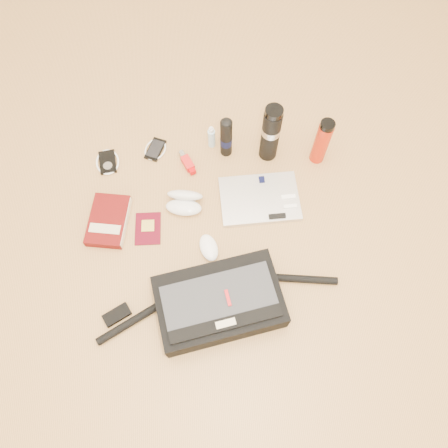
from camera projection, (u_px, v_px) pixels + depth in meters
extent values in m
plane|color=#AC7E47|center=(215.00, 249.00, 1.68)|extent=(4.00, 4.00, 0.00)
cube|color=black|center=(219.00, 302.00, 1.54)|extent=(0.47, 0.34, 0.11)
cube|color=#2D2F34|center=(220.00, 301.00, 1.49)|extent=(0.41, 0.26, 0.01)
cube|color=black|center=(226.00, 324.00, 1.45)|extent=(0.39, 0.11, 0.01)
cube|color=beige|center=(226.00, 324.00, 1.45)|extent=(0.07, 0.04, 0.02)
cube|color=red|center=(228.00, 298.00, 1.49)|extent=(0.02, 0.06, 0.02)
cylinder|color=black|center=(132.00, 322.00, 1.55)|extent=(0.25, 0.15, 0.03)
cylinder|color=black|center=(301.00, 279.00, 1.62)|extent=(0.27, 0.07, 0.03)
cube|color=black|center=(117.00, 315.00, 1.57)|extent=(0.11, 0.09, 0.02)
cube|color=silver|center=(260.00, 199.00, 1.76)|extent=(0.32, 0.23, 0.02)
cube|color=black|center=(262.00, 180.00, 1.79)|extent=(0.02, 0.03, 0.00)
cube|color=white|center=(288.00, 197.00, 1.75)|extent=(0.06, 0.02, 0.01)
cube|color=white|center=(290.00, 206.00, 1.73)|extent=(0.05, 0.02, 0.01)
cube|color=black|center=(277.00, 216.00, 1.71)|extent=(0.07, 0.02, 0.01)
cube|color=#4E0808|center=(108.00, 221.00, 1.71)|extent=(0.18, 0.24, 0.04)
cube|color=beige|center=(126.00, 222.00, 1.71)|extent=(0.04, 0.21, 0.03)
cube|color=beige|center=(105.00, 229.00, 1.68)|extent=(0.13, 0.06, 0.00)
cube|color=#490311|center=(148.00, 229.00, 1.72)|extent=(0.10, 0.14, 0.01)
cube|color=gold|center=(148.00, 226.00, 1.72)|extent=(0.05, 0.05, 0.00)
ellipsoid|color=white|center=(209.00, 248.00, 1.67)|extent=(0.09, 0.13, 0.04)
ellipsoid|color=silver|center=(184.00, 207.00, 1.74)|extent=(0.15, 0.10, 0.04)
ellipsoid|color=silver|center=(185.00, 195.00, 1.74)|extent=(0.16, 0.10, 0.08)
ellipsoid|color=black|center=(177.00, 206.00, 1.73)|extent=(0.04, 0.03, 0.01)
ellipsoid|color=black|center=(191.00, 208.00, 1.73)|extent=(0.04, 0.03, 0.01)
cylinder|color=black|center=(184.00, 207.00, 1.73)|extent=(0.02, 0.01, 0.00)
cube|color=black|center=(108.00, 162.00, 1.84)|extent=(0.08, 0.12, 0.01)
cylinder|color=#939395|center=(108.00, 166.00, 1.83)|extent=(0.04, 0.04, 0.00)
torus|color=white|center=(108.00, 162.00, 1.84)|extent=(0.11, 0.11, 0.01)
cube|color=black|center=(155.00, 149.00, 1.87)|extent=(0.10, 0.13, 0.01)
cube|color=black|center=(155.00, 149.00, 1.86)|extent=(0.08, 0.10, 0.00)
torus|color=white|center=(155.00, 149.00, 1.87)|extent=(0.12, 0.12, 0.01)
cube|color=red|center=(188.00, 163.00, 1.83)|extent=(0.06, 0.08, 0.03)
cube|color=#BA0508|center=(192.00, 171.00, 1.81)|extent=(0.03, 0.03, 0.02)
cylinder|color=#B4B4B7|center=(183.00, 155.00, 1.84)|extent=(0.04, 0.05, 0.03)
cylinder|color=#A8D0EA|center=(212.00, 138.00, 1.84)|extent=(0.04, 0.04, 0.09)
cylinder|color=white|center=(211.00, 130.00, 1.79)|extent=(0.03, 0.03, 0.02)
cylinder|color=silver|center=(211.00, 128.00, 1.78)|extent=(0.02, 0.02, 0.01)
cylinder|color=black|center=(226.00, 138.00, 1.78)|extent=(0.06, 0.06, 0.20)
cylinder|color=black|center=(226.00, 141.00, 1.80)|extent=(0.07, 0.07, 0.04)
ellipsoid|color=black|center=(226.00, 123.00, 1.69)|extent=(0.06, 0.06, 0.02)
cylinder|color=black|center=(270.00, 135.00, 1.75)|extent=(0.08, 0.08, 0.26)
cylinder|color=#B1B1B4|center=(271.00, 130.00, 1.72)|extent=(0.08, 0.08, 0.03)
cylinder|color=black|center=(274.00, 112.00, 1.61)|extent=(0.07, 0.07, 0.03)
cylinder|color=#B5220C|center=(321.00, 143.00, 1.76)|extent=(0.07, 0.07, 0.21)
cylinder|color=black|center=(328.00, 125.00, 1.65)|extent=(0.06, 0.06, 0.02)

